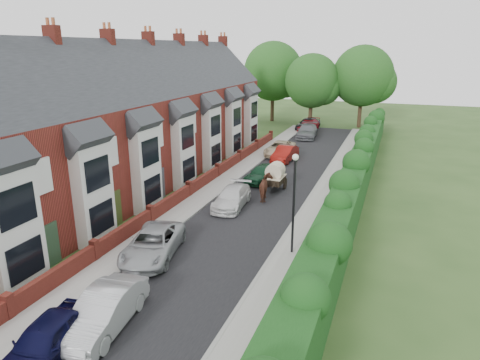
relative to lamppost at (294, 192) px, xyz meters
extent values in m
plane|color=#2D4C1E|center=(-3.40, -4.00, -3.30)|extent=(140.00, 140.00, 0.00)
cube|color=black|center=(-3.90, 7.00, -3.29)|extent=(6.00, 58.00, 0.02)
cube|color=gray|center=(0.20, 7.00, -3.24)|extent=(2.20, 58.00, 0.12)
cube|color=gray|center=(-7.75, 7.00, -3.24)|extent=(1.70, 58.00, 0.12)
cube|color=gray|center=(-0.85, 7.00, -3.23)|extent=(0.18, 58.00, 0.13)
cube|color=gray|center=(-6.95, 7.00, -3.23)|extent=(0.18, 58.00, 0.13)
cube|color=#133C13|center=(2.00, 7.00, -2.05)|extent=(1.50, 58.00, 2.50)
cube|color=maroon|center=(-14.40, 6.00, -0.05)|extent=(8.00, 40.00, 6.50)
cube|color=#25272C|center=(-14.40, 6.00, 3.20)|extent=(8.00, 40.20, 8.00)
cube|color=white|center=(-10.05, -7.10, -0.70)|extent=(0.70, 2.40, 5.20)
cube|color=black|center=(-9.68, -7.10, -1.90)|extent=(0.06, 1.80, 1.60)
cube|color=black|center=(-9.68, -7.10, 0.50)|extent=(0.06, 1.80, 1.60)
cube|color=#25272C|center=(-10.20, -7.10, 2.30)|extent=(1.70, 2.60, 1.70)
cube|color=#3F2D2D|center=(-10.36, -5.00, -2.25)|extent=(0.08, 0.90, 2.10)
cube|color=white|center=(-10.35, -5.10, 1.10)|extent=(0.12, 1.20, 1.60)
cube|color=white|center=(-10.05, -2.10, -0.70)|extent=(0.70, 2.40, 5.20)
cube|color=black|center=(-9.68, -2.10, -1.90)|extent=(0.06, 1.80, 1.60)
cube|color=black|center=(-9.68, -2.10, 0.50)|extent=(0.06, 1.80, 1.60)
cube|color=#25272C|center=(-10.20, -2.10, 2.30)|extent=(1.70, 2.60, 1.70)
cube|color=#3F2D2D|center=(-10.36, 0.00, -2.25)|extent=(0.08, 0.90, 2.10)
cube|color=white|center=(-10.35, -0.10, 1.10)|extent=(0.12, 1.20, 1.60)
cube|color=white|center=(-10.05, 2.90, -0.70)|extent=(0.70, 2.40, 5.20)
cube|color=black|center=(-9.68, 2.90, -1.90)|extent=(0.06, 1.80, 1.60)
cube|color=black|center=(-9.68, 2.90, 0.50)|extent=(0.06, 1.80, 1.60)
cube|color=#25272C|center=(-10.20, 2.90, 2.30)|extent=(1.70, 2.60, 1.70)
cube|color=#3F2D2D|center=(-10.36, 5.00, -2.25)|extent=(0.08, 0.90, 2.10)
cube|color=white|center=(-10.35, 4.90, 1.10)|extent=(0.12, 1.20, 1.60)
cube|color=white|center=(-10.05, 7.90, -0.70)|extent=(0.70, 2.40, 5.20)
cube|color=black|center=(-9.68, 7.90, -1.90)|extent=(0.06, 1.80, 1.60)
cube|color=black|center=(-9.68, 7.90, 0.50)|extent=(0.06, 1.80, 1.60)
cube|color=#25272C|center=(-10.20, 7.90, 2.30)|extent=(1.70, 2.60, 1.70)
cube|color=#3F2D2D|center=(-10.36, 10.00, -2.25)|extent=(0.08, 0.90, 2.10)
cube|color=white|center=(-10.35, 9.90, 1.10)|extent=(0.12, 1.20, 1.60)
cube|color=white|center=(-10.05, 12.90, -0.70)|extent=(0.70, 2.40, 5.20)
cube|color=black|center=(-9.68, 12.90, -1.90)|extent=(0.06, 1.80, 1.60)
cube|color=black|center=(-9.68, 12.90, 0.50)|extent=(0.06, 1.80, 1.60)
cube|color=#25272C|center=(-10.20, 12.90, 2.30)|extent=(1.70, 2.60, 1.70)
cube|color=#3F2D2D|center=(-10.36, 15.00, -2.25)|extent=(0.08, 0.90, 2.10)
cube|color=white|center=(-10.35, 14.90, 1.10)|extent=(0.12, 1.20, 1.60)
cube|color=white|center=(-10.05, 17.90, -0.70)|extent=(0.70, 2.40, 5.20)
cube|color=black|center=(-9.68, 17.90, -1.90)|extent=(0.06, 1.80, 1.60)
cube|color=black|center=(-9.68, 17.90, 0.50)|extent=(0.06, 1.80, 1.60)
cube|color=#25272C|center=(-10.20, 17.90, 2.30)|extent=(1.70, 2.60, 1.70)
cube|color=#3F2D2D|center=(-10.36, 20.00, -2.25)|extent=(0.08, 0.90, 2.10)
cube|color=white|center=(-10.35, 19.90, 1.10)|extent=(0.12, 1.20, 1.60)
cube|color=white|center=(-10.05, 22.90, -0.70)|extent=(0.70, 2.40, 5.20)
cube|color=black|center=(-9.68, 22.90, -1.90)|extent=(0.06, 1.80, 1.60)
cube|color=black|center=(-9.68, 22.90, 0.50)|extent=(0.06, 1.80, 1.60)
cube|color=#25272C|center=(-10.20, 22.90, 2.30)|extent=(1.70, 2.60, 1.70)
cube|color=#3F2D2D|center=(-10.36, 25.00, -2.25)|extent=(0.08, 0.90, 2.10)
cube|color=white|center=(-10.35, 24.90, 1.10)|extent=(0.12, 1.20, 1.60)
cube|color=maroon|center=(-14.40, 1.00, 7.00)|extent=(0.90, 0.50, 1.60)
cylinder|color=#9A502E|center=(-14.60, 1.00, 7.95)|extent=(0.20, 0.20, 0.50)
cylinder|color=#9A502E|center=(-14.20, 1.00, 7.95)|extent=(0.20, 0.20, 0.50)
cube|color=maroon|center=(-14.40, 6.00, 7.00)|extent=(0.90, 0.50, 1.60)
cylinder|color=#9A502E|center=(-14.60, 6.00, 7.95)|extent=(0.20, 0.20, 0.50)
cylinder|color=#9A502E|center=(-14.20, 6.00, 7.95)|extent=(0.20, 0.20, 0.50)
cube|color=maroon|center=(-14.40, 11.00, 7.00)|extent=(0.90, 0.50, 1.60)
cylinder|color=#9A502E|center=(-14.60, 11.00, 7.95)|extent=(0.20, 0.20, 0.50)
cylinder|color=#9A502E|center=(-14.20, 11.00, 7.95)|extent=(0.20, 0.20, 0.50)
cube|color=maroon|center=(-14.40, 16.00, 7.00)|extent=(0.90, 0.50, 1.60)
cylinder|color=#9A502E|center=(-14.60, 16.00, 7.95)|extent=(0.20, 0.20, 0.50)
cylinder|color=#9A502E|center=(-14.20, 16.00, 7.95)|extent=(0.20, 0.20, 0.50)
cube|color=maroon|center=(-14.40, 21.00, 7.00)|extent=(0.90, 0.50, 1.60)
cylinder|color=#9A502E|center=(-14.60, 21.00, 7.95)|extent=(0.20, 0.20, 0.50)
cylinder|color=#9A502E|center=(-14.20, 21.00, 7.95)|extent=(0.20, 0.20, 0.50)
cube|color=maroon|center=(-14.40, 26.00, 7.00)|extent=(0.90, 0.50, 1.60)
cylinder|color=#9A502E|center=(-14.60, 26.00, 7.95)|extent=(0.20, 0.20, 0.50)
cylinder|color=#9A502E|center=(-14.20, 26.00, 7.95)|extent=(0.20, 0.20, 0.50)
cube|color=maroon|center=(-8.75, -6.50, -2.85)|extent=(0.30, 4.70, 0.90)
cube|color=maroon|center=(-8.75, -1.50, -2.85)|extent=(0.30, 4.70, 0.90)
cube|color=maroon|center=(-8.75, 3.50, -2.85)|extent=(0.30, 4.70, 0.90)
cube|color=maroon|center=(-8.75, 8.50, -2.85)|extent=(0.30, 4.70, 0.90)
cube|color=maroon|center=(-8.75, 13.50, -2.85)|extent=(0.30, 4.70, 0.90)
cube|color=maroon|center=(-8.75, 18.50, -2.85)|extent=(0.30, 4.70, 0.90)
cube|color=maroon|center=(-8.75, 23.50, -2.85)|extent=(0.30, 4.70, 0.90)
cube|color=maroon|center=(-8.75, -9.00, -2.75)|extent=(0.35, 0.35, 1.10)
cube|color=maroon|center=(-8.75, -4.00, -2.75)|extent=(0.35, 0.35, 1.10)
cube|color=maroon|center=(-8.75, 1.00, -2.75)|extent=(0.35, 0.35, 1.10)
cube|color=maroon|center=(-8.75, 6.00, -2.75)|extent=(0.35, 0.35, 1.10)
cube|color=maroon|center=(-8.75, 11.00, -2.75)|extent=(0.35, 0.35, 1.10)
cube|color=maroon|center=(-8.75, 16.00, -2.75)|extent=(0.35, 0.35, 1.10)
cube|color=maroon|center=(-8.75, 21.00, -2.75)|extent=(0.35, 0.35, 1.10)
cube|color=maroon|center=(-8.75, 26.00, -2.75)|extent=(0.35, 0.35, 1.10)
cylinder|color=black|center=(0.00, 0.00, -0.90)|extent=(0.12, 0.12, 4.80)
cylinder|color=black|center=(0.00, 0.00, 1.55)|extent=(0.20, 0.20, 0.10)
sphere|color=silver|center=(0.00, 0.00, 1.70)|extent=(0.32, 0.32, 0.32)
cylinder|color=#332316|center=(-6.40, 36.00, -0.92)|extent=(0.50, 0.50, 4.75)
sphere|color=#1B4C19|center=(-6.40, 36.00, 2.59)|extent=(6.80, 6.80, 6.80)
sphere|color=#1B4C19|center=(-5.04, 36.30, 1.93)|extent=(4.76, 4.76, 4.76)
cylinder|color=#332316|center=(-0.40, 38.00, -0.67)|extent=(0.50, 0.50, 5.25)
sphere|color=#1B4C19|center=(-0.40, 38.00, 3.21)|extent=(7.60, 7.60, 7.60)
sphere|color=#1B4C19|center=(1.12, 38.30, 2.48)|extent=(5.32, 5.32, 5.32)
cylinder|color=#332316|center=(-12.40, 39.00, -0.55)|extent=(0.50, 0.50, 5.50)
sphere|color=#1B4C19|center=(-12.40, 39.00, 3.52)|extent=(8.00, 8.00, 8.00)
sphere|color=#1B4C19|center=(-10.80, 39.30, 2.75)|extent=(5.60, 5.60, 5.60)
imported|color=black|center=(-5.77, -10.20, -2.59)|extent=(2.21, 4.32, 1.41)
imported|color=#B5B6BA|center=(-5.00, -8.20, -2.57)|extent=(2.09, 4.60, 1.46)
imported|color=#9FA3A6|center=(-6.36, -2.60, -2.62)|extent=(3.27, 5.25, 1.35)
imported|color=silver|center=(-5.25, 5.19, -2.66)|extent=(2.09, 4.49, 1.27)
imported|color=#113820|center=(-5.01, 11.07, -2.62)|extent=(2.42, 4.22, 1.35)
imported|color=maroon|center=(-5.00, 17.80, -2.61)|extent=(1.73, 4.25, 1.37)
imported|color=#C1AC8B|center=(-6.03, 19.80, -2.64)|extent=(2.30, 4.77, 1.31)
imported|color=slate|center=(-5.32, 29.00, -2.54)|extent=(2.58, 5.37, 1.51)
imported|color=black|center=(-6.23, 33.92, -2.52)|extent=(2.79, 4.84, 1.55)
imported|color=#562E1F|center=(-3.55, 7.18, -2.43)|extent=(1.48, 2.23, 1.73)
cube|color=black|center=(-3.55, 9.37, -2.50)|extent=(1.13, 1.88, 0.47)
cylinder|color=#C5B699|center=(-3.55, 9.37, -1.84)|extent=(1.22, 1.18, 1.22)
cube|color=#C5B699|center=(-3.55, 9.37, -2.26)|extent=(1.24, 1.93, 0.04)
cylinder|color=black|center=(-4.16, 9.93, -2.87)|extent=(0.08, 0.85, 0.85)
cylinder|color=black|center=(-2.94, 9.93, -2.87)|extent=(0.08, 0.85, 0.85)
cylinder|color=black|center=(-3.88, 8.34, -2.45)|extent=(0.06, 1.69, 0.06)
cylinder|color=black|center=(-3.22, 8.34, -2.45)|extent=(0.06, 1.69, 0.06)
imported|color=maroon|center=(-6.07, 33.65, -2.62)|extent=(2.29, 4.83, 1.36)
camera|label=1|loc=(4.30, -19.05, 6.59)|focal=32.00mm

